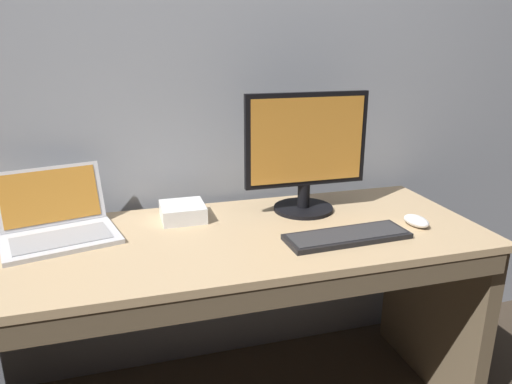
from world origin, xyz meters
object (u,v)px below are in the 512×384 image
at_px(wired_keyboard, 347,236).
at_px(external_drive_box, 183,212).
at_px(computer_mouse, 416,221).
at_px(external_monitor, 306,153).
at_px(laptop_silver, 57,225).

xyz_separation_m(wired_keyboard, external_drive_box, (-0.49, 0.33, 0.02)).
bearing_deg(computer_mouse, external_monitor, 129.88).
bearing_deg(wired_keyboard, computer_mouse, 7.32).
relative_size(external_monitor, wired_keyboard, 1.11).
bearing_deg(external_drive_box, wired_keyboard, -33.79).
relative_size(laptop_silver, external_monitor, 0.89).
bearing_deg(laptop_silver, external_monitor, 0.49).
distance_m(computer_mouse, external_drive_box, 0.82).
height_order(wired_keyboard, external_drive_box, external_drive_box).
distance_m(external_monitor, external_drive_box, 0.49).
bearing_deg(laptop_silver, external_drive_box, 6.64).
relative_size(computer_mouse, external_drive_box, 0.66).
distance_m(laptop_silver, external_monitor, 0.88).
xyz_separation_m(wired_keyboard, computer_mouse, (0.28, 0.04, 0.01)).
xyz_separation_m(computer_mouse, external_drive_box, (-0.77, 0.29, 0.01)).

